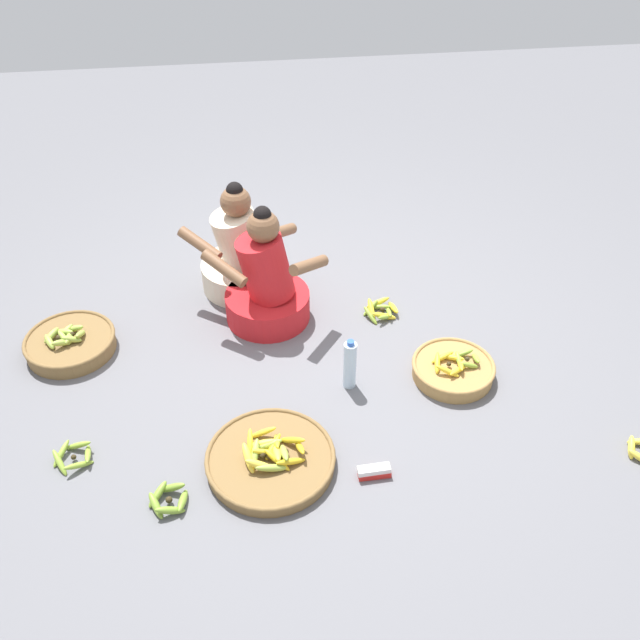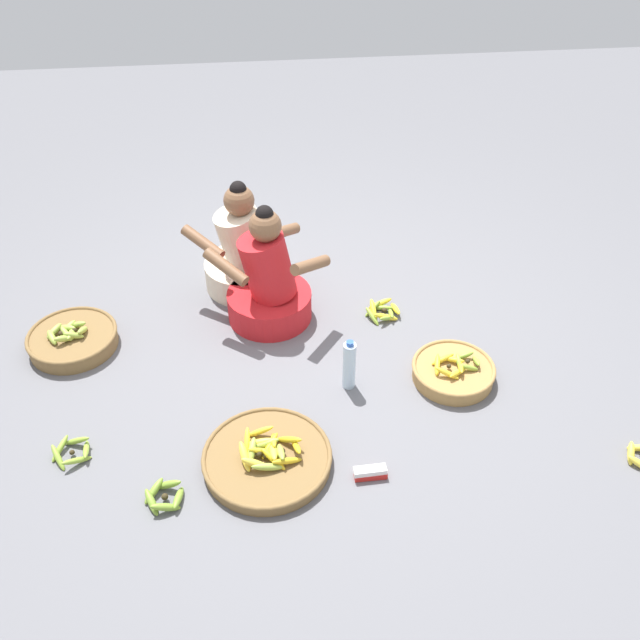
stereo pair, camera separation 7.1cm
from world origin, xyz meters
TOP-DOWN VIEW (x-y plane):
  - ground_plane at (0.00, 0.00)m, footprint 10.00×10.00m
  - vendor_woman_front at (-0.26, 0.30)m, footprint 0.76×0.52m
  - vendor_woman_behind at (-0.40, 0.65)m, footprint 0.75×0.53m
  - banana_basket_mid_right at (0.73, -0.37)m, footprint 0.47×0.47m
  - banana_basket_near_vendor at (-0.34, -0.86)m, footprint 0.65×0.65m
  - banana_basket_mid_left at (-1.43, 0.14)m, footprint 0.53×0.53m
  - loose_bananas_front_left at (-1.31, -0.71)m, footprint 0.22×0.22m
  - loose_bananas_back_right at (0.44, 0.23)m, footprint 0.23×0.24m
  - loose_bananas_back_left at (-0.83, -1.03)m, footprint 0.21×0.21m
  - water_bottle at (0.14, -0.36)m, footprint 0.07×0.07m
  - packet_carton_stack at (0.16, -1.00)m, footprint 0.16×0.06m

SIDE VIEW (x-z plane):
  - ground_plane at x=0.00m, z-range 0.00..0.00m
  - loose_bananas_back_right at x=0.44m, z-range -0.02..0.08m
  - packet_carton_stack at x=0.16m, z-range 0.00..0.06m
  - loose_bananas_front_left at x=-1.31m, z-range -0.01..0.07m
  - loose_bananas_back_left at x=-0.83m, z-range -0.01..0.08m
  - banana_basket_near_vendor at x=-0.34m, z-range -0.03..0.11m
  - banana_basket_mid_right at x=0.73m, z-range -0.02..0.13m
  - banana_basket_mid_left at x=-1.43m, z-range -0.02..0.14m
  - water_bottle at x=0.14m, z-range -0.01..0.31m
  - vendor_woman_behind at x=-0.40m, z-range -0.14..0.62m
  - vendor_woman_front at x=-0.26m, z-range -0.14..0.64m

